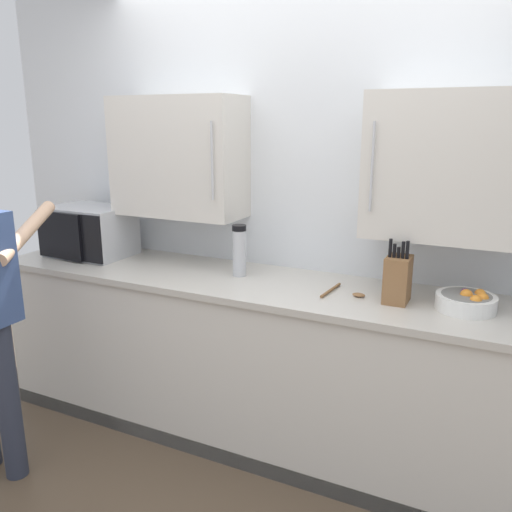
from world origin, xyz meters
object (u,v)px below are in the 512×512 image
object	(u,v)px
microwave_oven	(87,231)
fruit_bowl	(467,301)
wooden_spoon	(344,292)
thermos_flask	(239,250)
knife_block	(398,279)

from	to	relation	value
microwave_oven	fruit_bowl	bearing A→B (deg)	-0.65
wooden_spoon	thermos_flask	xyz separation A→B (m)	(-0.61, 0.06, 0.13)
microwave_oven	knife_block	size ratio (longest dim) A/B	1.63
microwave_oven	knife_block	distance (m)	1.95
microwave_oven	fruit_bowl	xyz separation A→B (m)	(2.25, -0.03, -0.11)
knife_block	wooden_spoon	bearing A→B (deg)	-179.68
microwave_oven	knife_block	bearing A→B (deg)	-1.53
fruit_bowl	wooden_spoon	bearing A→B (deg)	-177.17
microwave_oven	thermos_flask	xyz separation A→B (m)	(1.08, 0.01, -0.01)
microwave_oven	thermos_flask	world-z (taller)	microwave_oven
knife_block	thermos_flask	xyz separation A→B (m)	(-0.87, 0.06, 0.03)
microwave_oven	wooden_spoon	xyz separation A→B (m)	(1.70, -0.05, -0.15)
wooden_spoon	fruit_bowl	size ratio (longest dim) A/B	0.88
thermos_flask	fruit_bowl	bearing A→B (deg)	-1.56
wooden_spoon	knife_block	size ratio (longest dim) A/B	0.77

